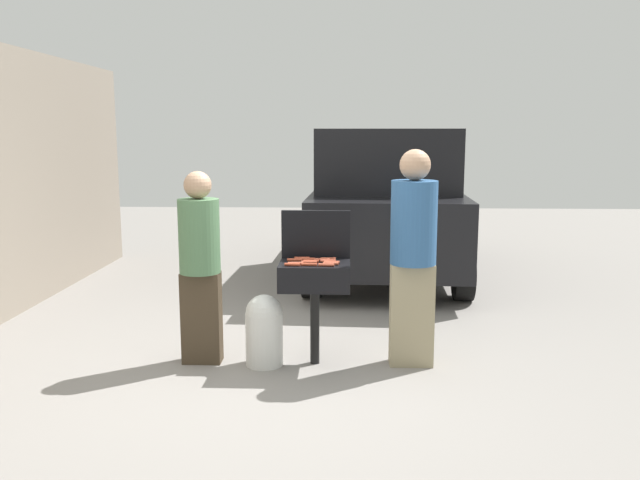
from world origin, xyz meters
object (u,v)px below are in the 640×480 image
(hot_dog_4, at_px, (322,260))
(parked_minivan, at_px, (385,201))
(hot_dog_6, at_px, (295,260))
(hot_dog_11, at_px, (311,261))
(hot_dog_0, at_px, (302,258))
(hot_dog_9, at_px, (332,262))
(propane_tank, at_px, (264,329))
(hot_dog_10, at_px, (296,263))
(hot_dog_2, at_px, (328,261))
(bbq_grill, at_px, (315,279))
(hot_dog_7, at_px, (307,259))
(person_left, at_px, (200,261))
(person_right, at_px, (413,250))
(hot_dog_13, at_px, (292,265))
(hot_dog_3, at_px, (328,259))
(hot_dog_1, at_px, (309,262))
(hot_dog_5, at_px, (309,264))
(hot_dog_8, at_px, (331,263))
(hot_dog_12, at_px, (326,265))

(hot_dog_4, bearing_deg, parked_minivan, 78.29)
(hot_dog_6, relative_size, hot_dog_11, 1.00)
(hot_dog_0, distance_m, hot_dog_11, 0.16)
(hot_dog_9, distance_m, propane_tank, 0.82)
(hot_dog_10, distance_m, propane_tank, 0.64)
(propane_tank, bearing_deg, hot_dog_10, -7.20)
(hot_dog_2, relative_size, propane_tank, 0.21)
(bbq_grill, bearing_deg, hot_dog_7, 126.14)
(hot_dog_2, bearing_deg, bbq_grill, -170.80)
(bbq_grill, distance_m, person_left, 0.99)
(hot_dog_11, distance_m, person_right, 0.86)
(hot_dog_0, relative_size, hot_dog_10, 1.00)
(person_left, height_order, person_right, person_right)
(hot_dog_2, distance_m, person_right, 0.72)
(hot_dog_4, distance_m, hot_dog_13, 0.32)
(hot_dog_3, distance_m, hot_dog_11, 0.18)
(person_right, bearing_deg, hot_dog_4, 11.97)
(hot_dog_1, height_order, parked_minivan, parked_minivan)
(hot_dog_5, relative_size, hot_dog_6, 1.00)
(hot_dog_9, xyz_separation_m, parked_minivan, (0.67, 3.76, 0.13))
(hot_dog_10, bearing_deg, hot_dog_5, -20.04)
(hot_dog_1, bearing_deg, hot_dog_10, -156.19)
(hot_dog_5, xyz_separation_m, hot_dog_8, (0.18, 0.05, 0.00))
(bbq_grill, distance_m, hot_dog_7, 0.19)
(person_left, height_order, parked_minivan, parked_minivan)
(hot_dog_12, bearing_deg, parked_minivan, 79.56)
(hot_dog_13, bearing_deg, hot_dog_5, 3.78)
(hot_dog_8, distance_m, parked_minivan, 3.87)
(hot_dog_2, height_order, person_left, person_left)
(hot_dog_10, relative_size, hot_dog_13, 1.00)
(hot_dog_6, distance_m, hot_dog_9, 0.33)
(hot_dog_7, height_order, hot_dog_8, same)
(hot_dog_12, bearing_deg, hot_dog_2, 86.28)
(propane_tank, distance_m, parked_minivan, 4.04)
(hot_dog_9, xyz_separation_m, hot_dog_13, (-0.32, -0.11, 0.00))
(hot_dog_8, xyz_separation_m, person_right, (0.69, 0.09, 0.10))
(hot_dog_9, distance_m, person_right, 0.69)
(parked_minivan, bearing_deg, person_left, 66.51)
(hot_dog_0, distance_m, hot_dog_4, 0.18)
(parked_minivan, bearing_deg, hot_dog_10, 77.94)
(hot_dog_10, bearing_deg, hot_dog_12, -12.15)
(hot_dog_0, distance_m, person_right, 0.96)
(bbq_grill, bearing_deg, propane_tank, -172.40)
(hot_dog_0, bearing_deg, hot_dog_3, -5.52)
(hot_dog_2, distance_m, person_left, 1.09)
(propane_tank, bearing_deg, hot_dog_7, 22.39)
(hot_dog_3, distance_m, hot_dog_13, 0.38)
(hot_dog_13, bearing_deg, bbq_grill, 38.87)
(hot_dog_5, distance_m, person_right, 0.88)
(bbq_grill, relative_size, hot_dog_12, 6.82)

